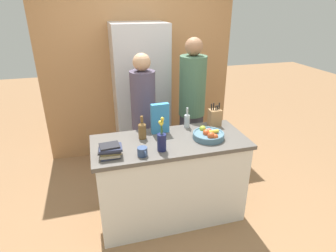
% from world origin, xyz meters
% --- Properties ---
extents(ground_plane, '(14.00, 14.00, 0.00)m').
position_xyz_m(ground_plane, '(0.00, 0.00, 0.00)').
color(ground_plane, '#936B47').
extents(kitchen_island, '(1.54, 0.67, 0.91)m').
position_xyz_m(kitchen_island, '(0.00, 0.00, 0.46)').
color(kitchen_island, silver).
rests_on(kitchen_island, ground_plane).
extents(back_wall_wood, '(2.74, 0.12, 2.60)m').
position_xyz_m(back_wall_wood, '(0.00, 1.64, 1.30)').
color(back_wall_wood, '#AD7A4C').
rests_on(back_wall_wood, ground_plane).
extents(refrigerator, '(0.71, 0.63, 1.93)m').
position_xyz_m(refrigerator, '(-0.06, 1.28, 0.97)').
color(refrigerator, '#B7B7BC').
rests_on(refrigerator, ground_plane).
extents(fruit_bowl, '(0.31, 0.31, 0.11)m').
position_xyz_m(fruit_bowl, '(0.38, -0.06, 0.95)').
color(fruit_bowl, slate).
rests_on(fruit_bowl, kitchen_island).
extents(knife_block, '(0.13, 0.11, 0.26)m').
position_xyz_m(knife_block, '(0.57, 0.23, 1.00)').
color(knife_block, '#A87A4C').
rests_on(knife_block, kitchen_island).
extents(flower_vase, '(0.08, 0.08, 0.34)m').
position_xyz_m(flower_vase, '(-0.13, -0.17, 1.02)').
color(flower_vase, '#191E4C').
rests_on(flower_vase, kitchen_island).
extents(cereal_box, '(0.19, 0.07, 0.32)m').
position_xyz_m(cereal_box, '(-0.05, 0.21, 1.07)').
color(cereal_box, teal).
rests_on(cereal_box, kitchen_island).
extents(coffee_mug, '(0.09, 0.12, 0.08)m').
position_xyz_m(coffee_mug, '(-0.32, -0.22, 0.95)').
color(coffee_mug, '#334770').
rests_on(coffee_mug, kitchen_island).
extents(book_stack, '(0.22, 0.16, 0.11)m').
position_xyz_m(book_stack, '(-0.60, -0.16, 0.96)').
color(book_stack, '#2D334C').
rests_on(book_stack, kitchen_island).
extents(bottle_oil, '(0.06, 0.06, 0.22)m').
position_xyz_m(bottle_oil, '(0.26, 0.26, 1.00)').
color(bottle_oil, '#B2BCC1').
rests_on(bottle_oil, kitchen_island).
extents(bottle_vinegar, '(0.08, 0.08, 0.24)m').
position_xyz_m(bottle_vinegar, '(-0.25, 0.12, 1.00)').
color(bottle_vinegar, brown).
rests_on(bottle_vinegar, kitchen_island).
extents(person_at_sink, '(0.28, 0.28, 1.67)m').
position_xyz_m(person_at_sink, '(-0.15, 0.60, 0.96)').
color(person_at_sink, '#383842').
rests_on(person_at_sink, ground_plane).
extents(person_in_blue, '(0.32, 0.32, 1.80)m').
position_xyz_m(person_in_blue, '(0.48, 0.72, 1.02)').
color(person_in_blue, '#383842').
rests_on(person_in_blue, ground_plane).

